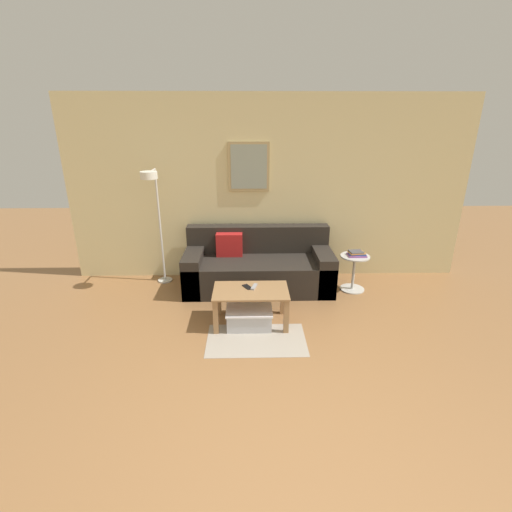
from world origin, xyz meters
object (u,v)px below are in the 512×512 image
at_px(storage_bin, 249,315).
at_px(coffee_table, 251,297).
at_px(remote_control, 254,287).
at_px(floor_lamp, 154,202).
at_px(side_table, 354,269).
at_px(couch, 258,267).
at_px(book_stack, 357,254).
at_px(cell_phone, 247,287).

bearing_deg(storage_bin, coffee_table, 50.69).
relative_size(storage_bin, remote_control, 3.45).
xyz_separation_m(floor_lamp, side_table, (2.65, -0.14, -0.91)).
xyz_separation_m(storage_bin, floor_lamp, (-1.22, 1.02, 1.10)).
relative_size(couch, remote_control, 13.32).
bearing_deg(storage_bin, remote_control, 56.42).
distance_m(book_stack, remote_control, 1.60).
height_order(couch, coffee_table, couch).
relative_size(coffee_table, side_table, 1.70).
relative_size(couch, floor_lamp, 1.24).
bearing_deg(book_stack, couch, 174.22).
bearing_deg(couch, storage_bin, -97.24).
bearing_deg(book_stack, side_table, -169.90).
bearing_deg(storage_bin, side_table, 31.64).
relative_size(couch, book_stack, 8.35).
relative_size(floor_lamp, remote_control, 10.76).
distance_m(couch, cell_phone, 0.94).
relative_size(couch, cell_phone, 14.27).
relative_size(storage_bin, floor_lamp, 0.32).
distance_m(coffee_table, remote_control, 0.12).
height_order(side_table, cell_phone, side_table).
bearing_deg(coffee_table, book_stack, 31.05).
bearing_deg(floor_lamp, side_table, -2.97).
height_order(coffee_table, storage_bin, coffee_table).
distance_m(floor_lamp, cell_phone, 1.71).
xyz_separation_m(couch, storage_bin, (-0.13, -1.02, -0.18)).
distance_m(coffee_table, cell_phone, 0.12).
height_order(storage_bin, cell_phone, cell_phone).
height_order(couch, side_table, couch).
height_order(couch, book_stack, couch).
height_order(floor_lamp, remote_control, floor_lamp).
distance_m(storage_bin, cell_phone, 0.33).
relative_size(side_table, cell_phone, 3.55).
relative_size(couch, coffee_table, 2.36).
bearing_deg(remote_control, side_table, 47.16).
bearing_deg(coffee_table, remote_control, 58.93).
bearing_deg(coffee_table, couch, 83.75).
xyz_separation_m(storage_bin, remote_control, (0.06, 0.09, 0.32)).
height_order(remote_control, cell_phone, remote_control).
height_order(coffee_table, book_stack, book_stack).
height_order(floor_lamp, book_stack, floor_lamp).
relative_size(coffee_table, cell_phone, 6.04).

